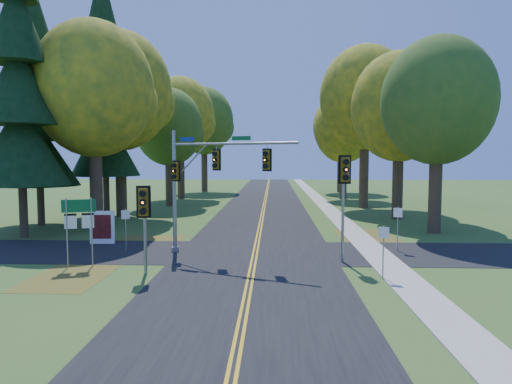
{
  "coord_description": "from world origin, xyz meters",
  "views": [
    {
      "loc": [
        0.92,
        -21.39,
        4.96
      ],
      "look_at": [
        0.05,
        1.56,
        3.2
      ],
      "focal_mm": 32.0,
      "sensor_mm": 36.0,
      "label": 1
    }
  ],
  "objects_px": {
    "traffic_mast": "(202,175)",
    "route_sign_cluster": "(79,218)",
    "east_signal_pole": "(344,182)",
    "info_kiosk": "(102,228)"
  },
  "relations": [
    {
      "from": "route_sign_cluster",
      "to": "info_kiosk",
      "type": "height_order",
      "value": "route_sign_cluster"
    },
    {
      "from": "east_signal_pole",
      "to": "route_sign_cluster",
      "type": "distance_m",
      "value": 12.17
    },
    {
      "from": "route_sign_cluster",
      "to": "info_kiosk",
      "type": "relative_size",
      "value": 1.66
    },
    {
      "from": "route_sign_cluster",
      "to": "east_signal_pole",
      "type": "bearing_deg",
      "value": -13.18
    },
    {
      "from": "east_signal_pole",
      "to": "info_kiosk",
      "type": "height_order",
      "value": "east_signal_pole"
    },
    {
      "from": "traffic_mast",
      "to": "east_signal_pole",
      "type": "height_order",
      "value": "traffic_mast"
    },
    {
      "from": "traffic_mast",
      "to": "route_sign_cluster",
      "type": "xyz_separation_m",
      "value": [
        -5.17,
        -2.68,
        -1.86
      ]
    },
    {
      "from": "route_sign_cluster",
      "to": "info_kiosk",
      "type": "xyz_separation_m",
      "value": [
        -1.06,
        5.46,
        -1.27
      ]
    },
    {
      "from": "route_sign_cluster",
      "to": "info_kiosk",
      "type": "distance_m",
      "value": 5.71
    },
    {
      "from": "east_signal_pole",
      "to": "info_kiosk",
      "type": "xyz_separation_m",
      "value": [
        -13.07,
        4.28,
        -2.89
      ]
    }
  ]
}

